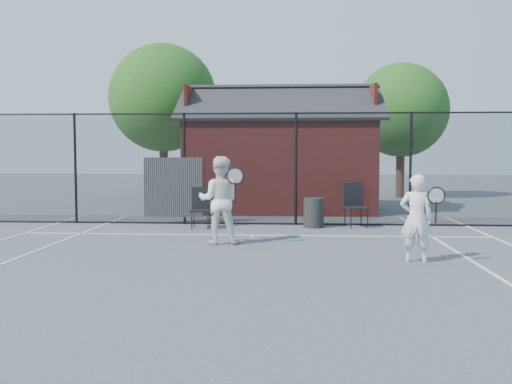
# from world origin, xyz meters

# --- Properties ---
(ground) EXTENTS (80.00, 80.00, 0.00)m
(ground) POSITION_xyz_m (0.00, 0.00, 0.00)
(ground) COLOR #464B50
(ground) RESTS_ON ground
(court_lines) EXTENTS (11.02, 18.00, 0.01)m
(court_lines) POSITION_xyz_m (0.00, -1.32, 0.01)
(court_lines) COLOR silver
(court_lines) RESTS_ON ground
(fence) EXTENTS (22.04, 3.00, 3.00)m
(fence) POSITION_xyz_m (-0.30, 5.00, 1.45)
(fence) COLOR black
(fence) RESTS_ON ground
(clubhouse) EXTENTS (6.50, 4.36, 4.19)m
(clubhouse) POSITION_xyz_m (0.50, 9.00, 1.61)
(clubhouse) COLOR maroon
(clubhouse) RESTS_ON ground
(tree_left) EXTENTS (4.48, 4.48, 6.44)m
(tree_left) POSITION_xyz_m (-4.50, 13.50, 4.19)
(tree_left) COLOR #2F2012
(tree_left) RESTS_ON ground
(tree_right) EXTENTS (3.97, 3.97, 5.70)m
(tree_right) POSITION_xyz_m (5.50, 14.50, 3.71)
(tree_right) COLOR #2F2012
(tree_right) RESTS_ON ground
(player_front) EXTENTS (0.73, 0.56, 1.56)m
(player_front) POSITION_xyz_m (3.10, -0.03, 0.78)
(player_front) COLOR silver
(player_front) RESTS_ON ground
(player_back) EXTENTS (1.01, 0.75, 1.85)m
(player_back) POSITION_xyz_m (-0.63, 1.76, 0.93)
(player_back) COLOR white
(player_back) RESTS_ON ground
(chair_left) EXTENTS (0.51, 0.53, 1.02)m
(chair_left) POSITION_xyz_m (-1.41, 4.10, 0.51)
(chair_left) COLOR black
(chair_left) RESTS_ON ground
(chair_right) EXTENTS (0.67, 0.68, 1.13)m
(chair_right) POSITION_xyz_m (2.56, 4.60, 0.56)
(chair_right) COLOR black
(chair_right) RESTS_ON ground
(waste_bin) EXTENTS (0.63, 0.63, 0.76)m
(waste_bin) POSITION_xyz_m (1.46, 4.52, 0.38)
(waste_bin) COLOR #272727
(waste_bin) RESTS_ON ground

